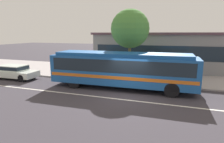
# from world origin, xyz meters

# --- Properties ---
(ground_plane) EXTENTS (120.00, 120.00, 0.00)m
(ground_plane) POSITION_xyz_m (0.00, 0.00, 0.00)
(ground_plane) COLOR #39353C
(sidewalk_slab) EXTENTS (60.00, 8.00, 0.12)m
(sidewalk_slab) POSITION_xyz_m (0.00, 7.08, 0.06)
(sidewalk_slab) COLOR #9C9392
(sidewalk_slab) RESTS_ON ground_plane
(lane_stripe_center) EXTENTS (56.00, 0.16, 0.01)m
(lane_stripe_center) POSITION_xyz_m (0.00, -0.80, 0.00)
(lane_stripe_center) COLOR silver
(lane_stripe_center) RESTS_ON ground_plane
(transit_bus) EXTENTS (11.08, 2.81, 2.77)m
(transit_bus) POSITION_xyz_m (-0.88, 1.73, 1.62)
(transit_bus) COLOR #1C529B
(transit_bus) RESTS_ON ground_plane
(sedan_behind_bus) EXTENTS (4.28, 1.78, 1.29)m
(sedan_behind_bus) POSITION_xyz_m (-11.30, 1.51, 0.72)
(sedan_behind_bus) COLOR silver
(sedan_behind_bus) RESTS_ON ground_plane
(pedestrian_waiting_near_sign) EXTENTS (0.48, 0.48, 1.78)m
(pedestrian_waiting_near_sign) POSITION_xyz_m (2.67, 3.95, 1.17)
(pedestrian_waiting_near_sign) COLOR #21354A
(pedestrian_waiting_near_sign) RESTS_ON sidewalk_slab
(bus_stop_sign) EXTENTS (0.10, 0.44, 2.34)m
(bus_stop_sign) POSITION_xyz_m (4.55, 3.70, 1.63)
(bus_stop_sign) COLOR gray
(bus_stop_sign) RESTS_ON sidewalk_slab
(street_tree_near_stop) EXTENTS (3.51, 3.51, 6.26)m
(street_tree_near_stop) POSITION_xyz_m (-1.13, 5.18, 4.61)
(street_tree_near_stop) COLOR brown
(street_tree_near_stop) RESTS_ON sidewalk_slab
(station_building) EXTENTS (14.65, 8.53, 4.30)m
(station_building) POSITION_xyz_m (0.91, 12.32, 2.16)
(station_building) COLOR slate
(station_building) RESTS_ON ground_plane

